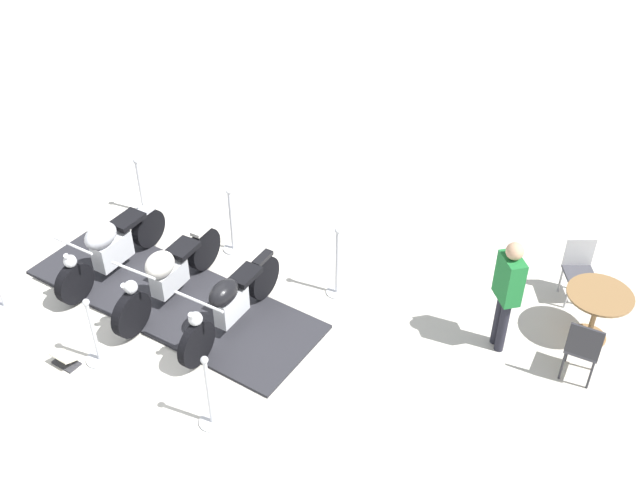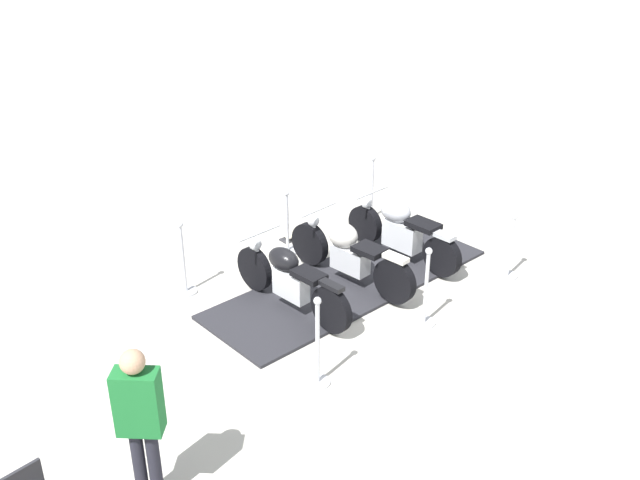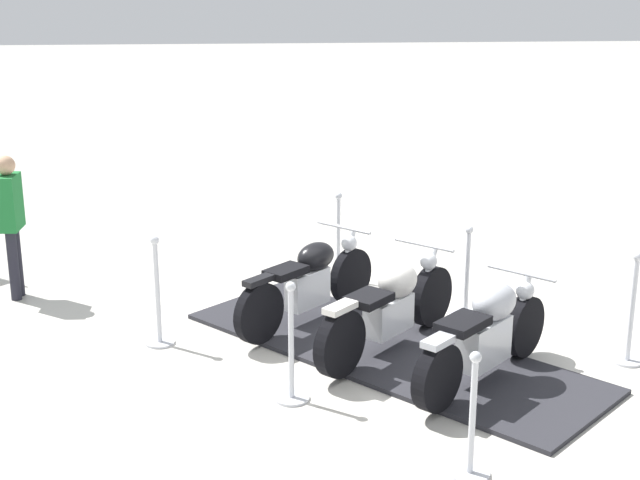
{
  "view_description": "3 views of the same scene",
  "coord_description": "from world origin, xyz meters",
  "views": [
    {
      "loc": [
        -0.08,
        8.16,
        7.01
      ],
      "look_at": [
        -2.0,
        0.54,
        1.08
      ],
      "focal_mm": 42.0,
      "sensor_mm": 36.0,
      "label": 1
    },
    {
      "loc": [
        -8.93,
        0.32,
        5.16
      ],
      "look_at": [
        -0.62,
        0.42,
        1.01
      ],
      "focal_mm": 40.34,
      "sensor_mm": 36.0,
      "label": 2
    },
    {
      "loc": [
        -1.4,
        -8.21,
        3.65
      ],
      "look_at": [
        -0.64,
        0.43,
        1.06
      ],
      "focal_mm": 50.78,
      "sensor_mm": 36.0,
      "label": 3
    }
  ],
  "objects": [
    {
      "name": "stanchion_left_mid",
      "position": [
        -1.01,
        -0.94,
        0.37
      ],
      "size": [
        0.32,
        0.32,
        1.11
      ],
      "color": "silver",
      "rests_on": "ground_plane"
    },
    {
      "name": "stanchion_left_front",
      "position": [
        0.25,
        -2.3,
        0.33
      ],
      "size": [
        0.31,
        0.31,
        1.01
      ],
      "color": "silver",
      "rests_on": "ground_plane"
    },
    {
      "name": "stanchion_right_mid",
      "position": [
        1.01,
        0.94,
        0.31
      ],
      "size": [
        0.35,
        0.35,
        1.03
      ],
      "color": "silver",
      "rests_on": "ground_plane"
    },
    {
      "name": "cafe_chair_across_table",
      "position": [
        -4.73,
        2.72,
        0.55
      ],
      "size": [
        0.56,
        0.56,
        0.95
      ],
      "rotation": [
        0.0,
        0.0,
        -2.3
      ],
      "color": "#2D2D33",
      "rests_on": "ground_plane"
    },
    {
      "name": "bystander_person",
      "position": [
        -4.03,
        1.95,
        1.0
      ],
      "size": [
        0.24,
        0.41,
        1.68
      ],
      "rotation": [
        0.0,
        0.0,
        -0.04
      ],
      "color": "#23232D",
      "rests_on": "ground_plane"
    },
    {
      "name": "stanchion_right_rear",
      "position": [
        -0.25,
        2.3,
        0.36
      ],
      "size": [
        0.32,
        0.32,
        1.09
      ],
      "color": "silver",
      "rests_on": "ground_plane"
    },
    {
      "name": "motorcycle_cream",
      "position": [
        0.02,
        0.03,
        0.5
      ],
      "size": [
        1.63,
        1.72,
        0.95
      ],
      "rotation": [
        0.0,
        0.0,
        0.82
      ],
      "color": "black",
      "rests_on": "display_platform"
    },
    {
      "name": "cafe_chair_near_table",
      "position": [
        -5.49,
        1.3,
        0.53
      ],
      "size": [
        0.49,
        0.49,
        0.92
      ],
      "rotation": [
        0.0,
        0.0,
        1.32
      ],
      "color": "#B7B7BC",
      "rests_on": "ground_plane"
    },
    {
      "name": "display_platform",
      "position": [
        0.0,
        0.0,
        0.02
      ],
      "size": [
        4.06,
        4.22,
        0.05
      ],
      "primitive_type": "cube",
      "rotation": [
        0.0,
        0.0,
        2.32
      ],
      "color": "#28282D",
      "rests_on": "ground_plane"
    },
    {
      "name": "stanchion_left_rear",
      "position": [
        -2.28,
        0.43,
        0.4
      ],
      "size": [
        0.3,
        0.3,
        1.15
      ],
      "color": "silver",
      "rests_on": "ground_plane"
    },
    {
      "name": "cafe_table",
      "position": [
        -5.28,
        2.1,
        0.57
      ],
      "size": [
        0.84,
        0.84,
        0.75
      ],
      "color": "olive",
      "rests_on": "ground_plane"
    },
    {
      "name": "motorcycle_black",
      "position": [
        -0.71,
        0.83,
        0.5
      ],
      "size": [
        1.57,
        1.58,
        0.93
      ],
      "rotation": [
        0.0,
        0.0,
        0.79
      ],
      "color": "black",
      "rests_on": "display_platform"
    },
    {
      "name": "ground_plane",
      "position": [
        0.0,
        0.0,
        0.0
      ],
      "size": [
        80.0,
        80.0,
        0.0
      ],
      "primitive_type": "plane",
      "color": "beige"
    },
    {
      "name": "motorcycle_chrome",
      "position": [
        0.77,
        -0.77,
        0.51
      ],
      "size": [
        1.6,
        1.58,
        0.9
      ],
      "rotation": [
        0.0,
        0.0,
        0.78
      ],
      "color": "black",
      "rests_on": "display_platform"
    },
    {
      "name": "info_placard",
      "position": [
        1.43,
        0.91,
        0.06
      ],
      "size": [
        0.38,
        0.39,
        0.18
      ],
      "rotation": [
        0.0,
        0.0,
        5.46
      ],
      "color": "#333338",
      "rests_on": "ground_plane"
    }
  ]
}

